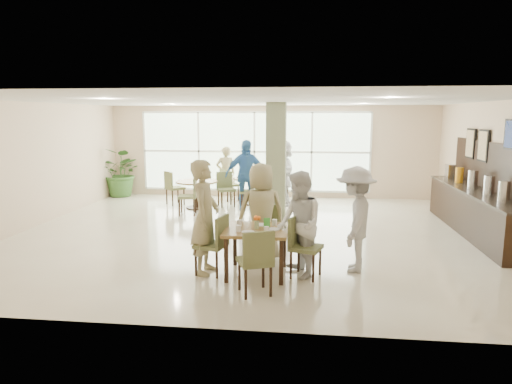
# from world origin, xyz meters

# --- Properties ---
(ground) EXTENTS (10.00, 10.00, 0.00)m
(ground) POSITION_xyz_m (0.00, 0.00, 0.00)
(ground) COLOR beige
(ground) RESTS_ON ground
(room_shell) EXTENTS (10.00, 10.00, 10.00)m
(room_shell) POSITION_xyz_m (0.00, 0.00, 1.70)
(room_shell) COLOR white
(room_shell) RESTS_ON ground
(window_bank) EXTENTS (7.00, 0.04, 7.00)m
(window_bank) POSITION_xyz_m (-0.50, 4.46, 1.40)
(window_bank) COLOR silver
(window_bank) RESTS_ON ground
(column) EXTENTS (0.45, 0.45, 2.80)m
(column) POSITION_xyz_m (0.40, 1.20, 1.40)
(column) COLOR #737B55
(column) RESTS_ON ground
(main_table) EXTENTS (0.98, 0.98, 0.75)m
(main_table) POSITION_xyz_m (0.37, -2.57, 0.66)
(main_table) COLOR brown
(main_table) RESTS_ON ground
(round_table_left) EXTENTS (1.14, 1.14, 0.75)m
(round_table_left) POSITION_xyz_m (-1.85, 2.48, 0.58)
(round_table_left) COLOR brown
(round_table_left) RESTS_ON ground
(round_table_right) EXTENTS (1.07, 1.07, 0.75)m
(round_table_right) POSITION_xyz_m (-0.44, 3.29, 0.57)
(round_table_right) COLOR brown
(round_table_right) RESTS_ON ground
(chairs_main_table) EXTENTS (2.05, 2.19, 0.95)m
(chairs_main_table) POSITION_xyz_m (0.40, -2.57, 0.47)
(chairs_main_table) COLOR brown
(chairs_main_table) RESTS_ON ground
(chairs_table_left) EXTENTS (2.11, 1.89, 0.95)m
(chairs_table_left) POSITION_xyz_m (-1.85, 2.45, 0.47)
(chairs_table_left) COLOR brown
(chairs_table_left) RESTS_ON ground
(chairs_table_right) EXTENTS (2.10, 1.71, 0.95)m
(chairs_table_right) POSITION_xyz_m (-0.40, 3.29, 0.47)
(chairs_table_right) COLOR brown
(chairs_table_right) RESTS_ON ground
(tabletop_clutter) EXTENTS (0.70, 0.69, 0.21)m
(tabletop_clutter) POSITION_xyz_m (0.38, -2.58, 0.81)
(tabletop_clutter) COLOR white
(tabletop_clutter) RESTS_ON main_table
(buffet_counter) EXTENTS (0.64, 4.70, 1.95)m
(buffet_counter) POSITION_xyz_m (4.70, 0.51, 0.55)
(buffet_counter) COLOR black
(buffet_counter) RESTS_ON ground
(framed_art_a) EXTENTS (0.05, 0.55, 0.70)m
(framed_art_a) POSITION_xyz_m (4.95, 1.00, 1.85)
(framed_art_a) COLOR black
(framed_art_a) RESTS_ON ground
(framed_art_b) EXTENTS (0.05, 0.55, 0.70)m
(framed_art_b) POSITION_xyz_m (4.95, 1.80, 1.85)
(framed_art_b) COLOR black
(framed_art_b) RESTS_ON ground
(potted_plant) EXTENTS (1.65, 1.65, 1.51)m
(potted_plant) POSITION_xyz_m (-4.60, 4.03, 0.75)
(potted_plant) COLOR #315A24
(potted_plant) RESTS_ON ground
(teen_left) EXTENTS (0.46, 0.68, 1.82)m
(teen_left) POSITION_xyz_m (-0.46, -2.57, 0.91)
(teen_left) COLOR tan
(teen_left) RESTS_ON ground
(teen_far) EXTENTS (0.94, 0.71, 1.71)m
(teen_far) POSITION_xyz_m (0.37, -1.86, 0.86)
(teen_far) COLOR tan
(teen_far) RESTS_ON ground
(teen_right) EXTENTS (0.87, 0.98, 1.66)m
(teen_right) POSITION_xyz_m (1.03, -2.56, 0.83)
(teen_right) COLOR white
(teen_right) RESTS_ON ground
(teen_standing) EXTENTS (0.81, 1.19, 1.71)m
(teen_standing) POSITION_xyz_m (1.92, -2.19, 0.85)
(teen_standing) COLOR #B8B8BB
(teen_standing) RESTS_ON ground
(adult_a) EXTENTS (1.25, 0.96, 1.87)m
(adult_a) POSITION_xyz_m (-0.50, 2.44, 0.94)
(adult_a) COLOR teal
(adult_a) RESTS_ON ground
(adult_b) EXTENTS (1.34, 1.84, 1.83)m
(adult_b) POSITION_xyz_m (0.45, 3.24, 0.91)
(adult_b) COLOR white
(adult_b) RESTS_ON ground
(adult_standing) EXTENTS (0.68, 0.56, 1.60)m
(adult_standing) POSITION_xyz_m (-1.29, 3.82, 0.80)
(adult_standing) COLOR tan
(adult_standing) RESTS_ON ground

